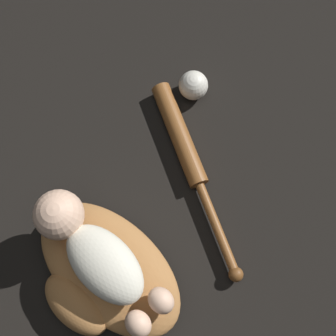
{
  "coord_description": "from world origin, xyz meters",
  "views": [
    {
      "loc": [
        -0.13,
        -0.1,
        1.06
      ],
      "look_at": [
        0.16,
        -0.24,
        0.06
      ],
      "focal_mm": 50.0,
      "sensor_mm": 36.0,
      "label": 1
    }
  ],
  "objects_px": {
    "baseball_glove": "(104,274)",
    "baseball_bat": "(187,153)",
    "baby_figure": "(92,250)",
    "baseball": "(193,85)"
  },
  "relations": [
    {
      "from": "baseball_glove",
      "to": "baseball",
      "type": "xyz_separation_m",
      "value": [
        0.32,
        -0.38,
        -0.0
      ]
    },
    {
      "from": "baseball_bat",
      "to": "baseball_glove",
      "type": "bearing_deg",
      "value": 121.21
    },
    {
      "from": "baseball_glove",
      "to": "baby_figure",
      "type": "relative_size",
      "value": 1.2
    },
    {
      "from": "baseball_bat",
      "to": "baseball",
      "type": "relative_size",
      "value": 6.9
    },
    {
      "from": "baseball_bat",
      "to": "baby_figure",
      "type": "bearing_deg",
      "value": 114.68
    },
    {
      "from": "baseball",
      "to": "baseball_glove",
      "type": "bearing_deg",
      "value": 130.37
    },
    {
      "from": "baseball_glove",
      "to": "baseball",
      "type": "bearing_deg",
      "value": -49.63
    },
    {
      "from": "baby_figure",
      "to": "baseball",
      "type": "relative_size",
      "value": 4.82
    },
    {
      "from": "baseball_glove",
      "to": "baseball_bat",
      "type": "distance_m",
      "value": 0.33
    },
    {
      "from": "baseball_bat",
      "to": "baseball",
      "type": "height_order",
      "value": "baseball"
    }
  ]
}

